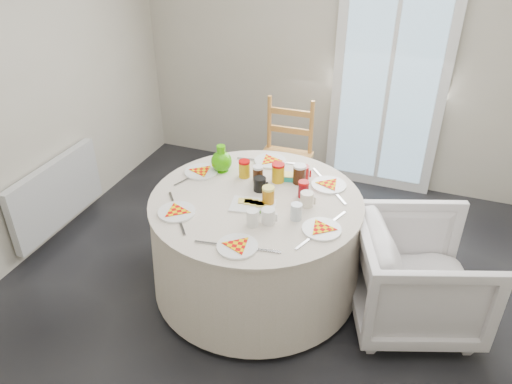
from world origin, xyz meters
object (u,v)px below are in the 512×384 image
(radiator, at_px, (57,194))
(green_pitcher, at_px, (221,155))
(table, at_px, (256,243))
(armchair, at_px, (418,273))
(wooden_chair, at_px, (284,161))

(radiator, relative_size, green_pitcher, 5.08)
(radiator, xyz_separation_m, green_pitcher, (1.38, 0.24, 0.49))
(table, height_order, green_pitcher, green_pitcher)
(green_pitcher, bearing_deg, radiator, 168.69)
(radiator, relative_size, table, 0.68)
(radiator, distance_m, table, 1.75)
(table, xyz_separation_m, green_pitcher, (-0.37, 0.27, 0.49))
(table, relative_size, green_pitcher, 7.44)
(armchair, bearing_deg, green_pitcher, 62.12)
(radiator, distance_m, green_pitcher, 1.48)
(wooden_chair, bearing_deg, green_pitcher, -108.24)
(table, relative_size, armchair, 1.82)
(radiator, bearing_deg, table, -1.26)
(radiator, bearing_deg, green_pitcher, 9.67)
(radiator, height_order, armchair, armchair)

